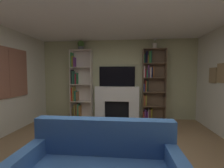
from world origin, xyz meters
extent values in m
plane|color=#886B4A|center=(0.00, 0.00, 0.00)|extent=(6.44, 6.44, 0.00)
cube|color=#ACAF84|center=(0.00, 2.71, 1.28)|extent=(5.11, 0.06, 2.56)
cube|color=#917650|center=(2.48, 1.39, 1.48)|extent=(0.03, 0.34, 0.45)
cube|color=#9F8D44|center=(2.47, 1.39, 1.48)|extent=(0.01, 0.28, 0.39)
cube|color=#917650|center=(2.48, 1.76, 1.42)|extent=(0.03, 0.31, 0.38)
cube|color=#6C7EAC|center=(2.47, 1.76, 1.42)|extent=(0.01, 0.25, 0.32)
cube|color=#905B48|center=(-2.48, 1.04, 1.48)|extent=(0.04, 1.26, 1.21)
cube|color=silver|center=(-2.46, 1.04, 1.48)|extent=(0.01, 1.16, 1.11)
cube|color=#905B48|center=(-2.46, 1.04, 1.48)|extent=(0.01, 0.02, 1.11)
cube|color=#905B48|center=(-2.46, 1.04, 1.48)|extent=(0.01, 1.16, 0.02)
cube|color=white|center=(-0.55, 2.59, 0.29)|extent=(0.32, 0.20, 0.58)
cube|color=white|center=(0.55, 2.59, 0.29)|extent=(0.32, 0.20, 0.58)
cube|color=white|center=(0.00, 2.59, 0.81)|extent=(1.43, 0.20, 0.47)
cube|color=black|center=(0.00, 2.64, 0.29)|extent=(0.79, 0.08, 0.58)
cube|color=#524F4B|center=(0.00, 2.34, 0.01)|extent=(1.53, 0.30, 0.03)
cube|color=black|center=(0.00, 2.65, 1.37)|extent=(1.16, 0.06, 0.65)
cube|color=silver|center=(-1.51, 2.54, 1.12)|extent=(0.02, 0.30, 2.23)
cube|color=silver|center=(-0.82, 2.54, 1.12)|extent=(0.02, 0.30, 2.23)
cube|color=silver|center=(-1.17, 2.68, 1.12)|extent=(0.70, 0.02, 2.23)
cube|color=silver|center=(-1.17, 2.54, 0.01)|extent=(0.67, 0.30, 0.02)
cube|color=olive|center=(-1.47, 2.58, 0.17)|extent=(0.04, 0.18, 0.30)
cube|color=#262323|center=(-1.43, 2.55, 0.19)|extent=(0.02, 0.24, 0.35)
cube|color=olive|center=(-1.39, 2.55, 0.23)|extent=(0.04, 0.24, 0.42)
cube|color=brown|center=(-1.33, 2.57, 0.25)|extent=(0.04, 0.20, 0.46)
cube|color=#337E56|center=(-1.27, 2.55, 0.24)|extent=(0.04, 0.23, 0.44)
cube|color=#9A6632|center=(-1.23, 2.55, 0.21)|extent=(0.03, 0.23, 0.39)
cube|color=silver|center=(-1.17, 2.54, 0.56)|extent=(0.67, 0.30, 0.02)
cube|color=#A82D19|center=(-1.47, 2.55, 0.78)|extent=(0.04, 0.24, 0.43)
cube|color=olive|center=(-1.42, 2.54, 0.81)|extent=(0.03, 0.25, 0.48)
cube|color=#246C55|center=(-1.37, 2.55, 0.73)|extent=(0.04, 0.23, 0.33)
cube|color=#886140|center=(-1.31, 2.56, 0.72)|extent=(0.04, 0.21, 0.30)
cube|color=silver|center=(-1.17, 2.54, 1.12)|extent=(0.67, 0.30, 0.02)
cube|color=black|center=(-1.48, 2.55, 1.36)|extent=(0.03, 0.24, 0.47)
cube|color=#30664D|center=(-1.44, 2.55, 1.34)|extent=(0.03, 0.22, 0.42)
cube|color=#29654E|center=(-1.40, 2.58, 1.31)|extent=(0.04, 0.17, 0.36)
cube|color=#A52233|center=(-1.35, 2.55, 1.29)|extent=(0.02, 0.22, 0.34)
cube|color=#256A40|center=(-1.32, 2.58, 1.31)|extent=(0.02, 0.17, 0.37)
cube|color=silver|center=(-1.17, 2.54, 1.67)|extent=(0.67, 0.30, 0.02)
cube|color=#2E813F|center=(-1.47, 2.55, 1.91)|extent=(0.03, 0.23, 0.46)
cube|color=olive|center=(-1.44, 2.55, 1.86)|extent=(0.03, 0.24, 0.36)
cube|color=#653177|center=(-1.39, 2.57, 1.84)|extent=(0.04, 0.19, 0.31)
cube|color=silver|center=(-1.17, 2.54, 2.22)|extent=(0.67, 0.30, 0.02)
cube|color=brown|center=(0.82, 2.55, 1.12)|extent=(0.02, 0.27, 2.23)
cube|color=brown|center=(1.51, 2.55, 1.12)|extent=(0.02, 0.27, 2.23)
cube|color=brown|center=(1.17, 2.68, 1.12)|extent=(0.70, 0.02, 2.23)
cube|color=brown|center=(1.17, 2.55, 0.01)|extent=(0.67, 0.27, 0.02)
cube|color=#B23837|center=(0.86, 2.57, 0.13)|extent=(0.04, 0.19, 0.23)
cube|color=#613174|center=(0.91, 2.57, 0.17)|extent=(0.04, 0.19, 0.30)
cube|color=#5B297A|center=(0.97, 2.58, 0.14)|extent=(0.04, 0.16, 0.24)
cube|color=beige|center=(1.01, 2.59, 0.18)|extent=(0.02, 0.16, 0.33)
cube|color=brown|center=(1.06, 2.58, 0.17)|extent=(0.03, 0.18, 0.31)
cube|color=olive|center=(1.11, 2.59, 0.19)|extent=(0.03, 0.15, 0.34)
cube|color=brown|center=(1.17, 2.55, 0.45)|extent=(0.67, 0.27, 0.02)
cube|color=brown|center=(0.86, 2.55, 0.62)|extent=(0.03, 0.23, 0.33)
cube|color=#B11F34|center=(0.89, 2.57, 0.61)|extent=(0.02, 0.20, 0.31)
cube|color=olive|center=(0.92, 2.56, 0.62)|extent=(0.03, 0.21, 0.33)
cube|color=brown|center=(1.17, 2.55, 0.89)|extent=(0.67, 0.27, 0.02)
cube|color=#334C91|center=(0.86, 2.57, 1.02)|extent=(0.04, 0.19, 0.23)
cube|color=#AF3034|center=(0.90, 2.59, 1.08)|extent=(0.03, 0.16, 0.36)
cube|color=olive|center=(0.93, 2.56, 1.07)|extent=(0.02, 0.22, 0.33)
cube|color=black|center=(0.97, 2.56, 1.09)|extent=(0.03, 0.22, 0.38)
cube|color=brown|center=(1.17, 2.55, 1.34)|extent=(0.67, 0.27, 0.02)
cube|color=beige|center=(0.86, 2.55, 1.53)|extent=(0.03, 0.23, 0.36)
cube|color=#B21F2B|center=(0.90, 2.59, 1.48)|extent=(0.04, 0.16, 0.26)
cube|color=#2B6850|center=(0.95, 2.56, 1.46)|extent=(0.03, 0.21, 0.23)
cube|color=#61336C|center=(1.00, 2.58, 1.54)|extent=(0.03, 0.17, 0.39)
cube|color=beige|center=(1.05, 2.55, 1.50)|extent=(0.04, 0.23, 0.31)
cube|color=navy|center=(1.09, 2.58, 1.50)|extent=(0.03, 0.17, 0.31)
cube|color=brown|center=(1.14, 2.55, 1.52)|extent=(0.03, 0.22, 0.34)
cube|color=brown|center=(1.17, 2.55, 1.78)|extent=(0.67, 0.27, 0.02)
cube|color=#277143|center=(0.85, 2.57, 1.92)|extent=(0.03, 0.18, 0.26)
cube|color=black|center=(0.89, 2.56, 1.94)|extent=(0.03, 0.21, 0.30)
cube|color=black|center=(0.94, 2.59, 1.98)|extent=(0.04, 0.16, 0.37)
cube|color=olive|center=(0.98, 2.58, 1.92)|extent=(0.03, 0.17, 0.25)
cube|color=#2F7C3B|center=(1.03, 2.57, 1.97)|extent=(0.04, 0.19, 0.36)
cube|color=#2D654E|center=(1.08, 2.58, 1.99)|extent=(0.02, 0.18, 0.39)
cube|color=brown|center=(1.17, 2.55, 2.22)|extent=(0.67, 0.27, 0.02)
cylinder|color=#565B5F|center=(-1.17, 2.53, 2.28)|extent=(0.18, 0.18, 0.11)
sphere|color=#436C2D|center=(-1.17, 2.53, 2.42)|extent=(0.21, 0.21, 0.21)
cylinder|color=beige|center=(1.17, 2.53, 2.31)|extent=(0.13, 0.13, 0.17)
cylinder|color=#4C7F3F|center=(1.17, 2.53, 2.45)|extent=(0.01, 0.01, 0.11)
sphere|color=silver|center=(1.17, 2.53, 2.51)|extent=(0.05, 0.05, 0.05)
cylinder|color=#4C7F3F|center=(1.19, 2.52, 2.45)|extent=(0.01, 0.01, 0.11)
sphere|color=silver|center=(1.19, 2.52, 2.51)|extent=(0.04, 0.04, 0.04)
cylinder|color=#4C7F3F|center=(1.17, 2.52, 2.45)|extent=(0.01, 0.01, 0.10)
sphere|color=silver|center=(1.17, 2.52, 2.50)|extent=(0.04, 0.04, 0.04)
cube|color=#3966A5|center=(0.06, -0.51, 0.68)|extent=(1.72, 0.18, 0.44)
camera|label=1|loc=(0.36, -2.34, 1.45)|focal=24.55mm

